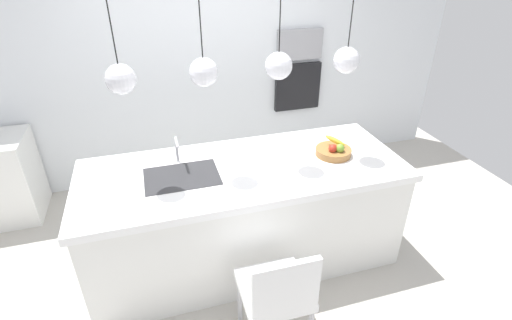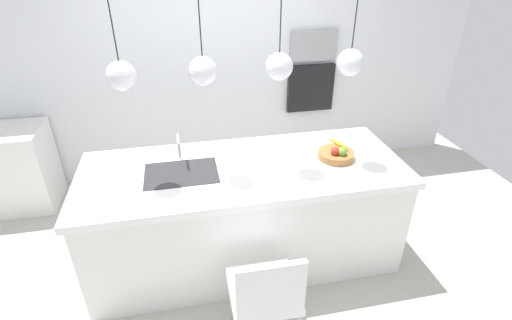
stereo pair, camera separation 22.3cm
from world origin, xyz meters
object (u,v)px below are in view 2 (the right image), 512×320
Objects in this scene: chair_near at (265,293)px; fruit_bowl at (336,154)px; microwave at (313,45)px; oven at (310,88)px.

fruit_bowl is at bearing 48.09° from chair_near.
microwave is 0.96× the size of oven.
chair_near is at bearing -114.17° from microwave.
oven is (0.00, 0.00, -0.50)m from microwave.
chair_near is (-0.80, -0.89, -0.46)m from fruit_bowl.
oven is at bearing 0.00° from microwave.
oven is at bearing 65.83° from chair_near.
microwave is at bearing 0.00° from oven.
fruit_bowl is 0.55× the size of microwave.
fruit_bowl is at bearing -101.31° from oven.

